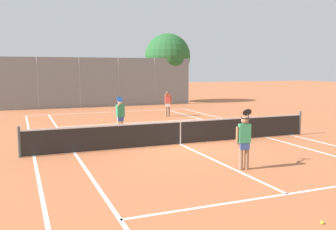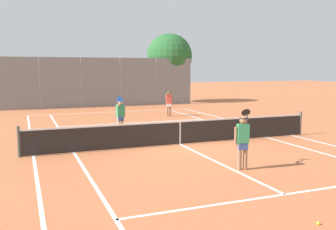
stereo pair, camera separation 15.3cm
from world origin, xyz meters
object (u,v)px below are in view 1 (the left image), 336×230
loose_tennis_ball_0 (103,120)px  loose_tennis_ball_3 (198,114)px  player_far_right (168,102)px  tree_behind_left (166,58)px  loose_tennis_ball_1 (180,124)px  loose_tennis_ball_2 (322,223)px  player_far_left (120,114)px  tennis_net (180,132)px  player_near_side (244,139)px

loose_tennis_ball_0 → loose_tennis_ball_3: bearing=6.7°
player_far_right → tree_behind_left: bearing=68.8°
loose_tennis_ball_1 → loose_tennis_ball_2: size_ratio=1.00×
player_far_left → player_far_right: bearing=49.5°
tennis_net → player_far_left: size_ratio=6.76×
tennis_net → tree_behind_left: size_ratio=1.99×
tennis_net → loose_tennis_ball_1: (2.09, 4.75, -0.48)m
player_near_side → loose_tennis_ball_1: size_ratio=26.88×
tennis_net → loose_tennis_ball_1: size_ratio=181.82×
player_far_left → loose_tennis_ball_1: bearing=24.0°
player_far_right → loose_tennis_ball_0: bearing=-172.6°
player_near_side → player_far_right: 12.62m
player_near_side → loose_tennis_ball_2: bearing=-101.4°
player_near_side → tree_behind_left: 22.53m
tree_behind_left → player_far_right: bearing=-111.2°
player_near_side → player_far_right: bearing=78.5°
loose_tennis_ball_1 → loose_tennis_ball_2: bearing=-101.6°
player_far_left → loose_tennis_ball_2: (1.09, -11.16, -0.89)m
loose_tennis_ball_3 → loose_tennis_ball_2: bearing=-108.5°
loose_tennis_ball_3 → tree_behind_left: (1.32, 8.92, 3.89)m
loose_tennis_ball_1 → loose_tennis_ball_2: (-2.63, -12.82, 0.00)m
loose_tennis_ball_1 → loose_tennis_ball_0: bearing=140.4°
player_near_side → loose_tennis_ball_2: size_ratio=26.88×
player_far_right → tree_behind_left: size_ratio=0.27×
loose_tennis_ball_3 → tree_behind_left: 9.82m
loose_tennis_ball_1 → loose_tennis_ball_3: (2.90, 3.71, 0.00)m
player_far_right → loose_tennis_ball_3: 2.40m
player_far_left → loose_tennis_ball_3: 8.58m
player_far_left → loose_tennis_ball_3: bearing=39.0°
loose_tennis_ball_2 → loose_tennis_ball_0: bearing=93.4°
tennis_net → player_far_right: 8.72m
loose_tennis_ball_0 → player_far_left: bearing=-92.0°
player_far_left → loose_tennis_ball_0: player_far_left is taller
loose_tennis_ball_3 → tennis_net: bearing=-120.5°
player_near_side → tennis_net: bearing=93.6°
player_far_left → loose_tennis_ball_2: player_far_left is taller
loose_tennis_ball_3 → tree_behind_left: size_ratio=0.01×
player_far_right → loose_tennis_ball_1: bearing=-101.0°
tennis_net → loose_tennis_ball_3: tennis_net is taller
player_near_side → loose_tennis_ball_0: size_ratio=26.88×
loose_tennis_ball_0 → loose_tennis_ball_1: bearing=-39.6°
player_far_right → loose_tennis_ball_2: size_ratio=24.24×
player_far_right → tree_behind_left: 10.24m
player_far_left → tennis_net: bearing=-62.1°
player_far_left → loose_tennis_ball_1: size_ratio=26.88×
player_far_right → tree_behind_left: tree_behind_left is taller
loose_tennis_ball_2 → loose_tennis_ball_3: size_ratio=1.00×
player_far_left → player_far_right: (4.41, 5.17, -0.02)m
player_far_left → loose_tennis_ball_2: bearing=-84.4°
player_near_side → tree_behind_left: (6.05, 21.49, 3.00)m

